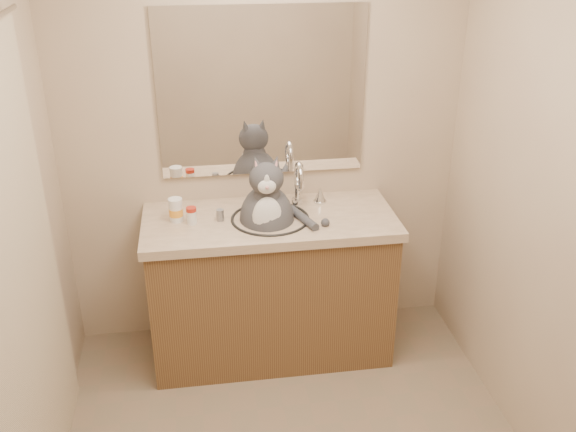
% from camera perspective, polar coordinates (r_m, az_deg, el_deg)
% --- Properties ---
extents(room, '(2.22, 2.52, 2.42)m').
position_cam_1_polar(room, '(2.38, 1.11, -2.50)').
color(room, '#7E6E57').
rests_on(room, ground).
extents(vanity, '(1.34, 0.59, 1.12)m').
position_cam_1_polar(vanity, '(3.59, -1.55, -5.98)').
color(vanity, brown).
rests_on(vanity, ground).
extents(mirror, '(1.10, 0.02, 0.90)m').
position_cam_1_polar(mirror, '(3.44, -2.33, 10.89)').
color(mirror, white).
rests_on(mirror, room).
extents(shower_curtain, '(0.02, 1.30, 1.93)m').
position_cam_1_polar(shower_curtain, '(2.62, -22.75, -6.16)').
color(shower_curtain, beige).
rests_on(shower_curtain, ground).
extents(cat, '(0.41, 0.36, 0.57)m').
position_cam_1_polar(cat, '(3.35, -1.86, 0.04)').
color(cat, '#424246').
rests_on(cat, vanity).
extents(pill_bottle_redcap, '(0.06, 0.06, 0.09)m').
position_cam_1_polar(pill_bottle_redcap, '(3.34, -8.57, 0.05)').
color(pill_bottle_redcap, white).
rests_on(pill_bottle_redcap, vanity).
extents(pill_bottle_orange, '(0.09, 0.09, 0.13)m').
position_cam_1_polar(pill_bottle_orange, '(3.38, -9.94, 0.50)').
color(pill_bottle_orange, white).
rests_on(pill_bottle_orange, vanity).
extents(grey_canister, '(0.05, 0.05, 0.06)m').
position_cam_1_polar(grey_canister, '(3.36, -6.05, 0.08)').
color(grey_canister, gray).
rests_on(grey_canister, vanity).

